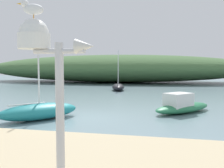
% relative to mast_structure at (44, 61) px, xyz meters
% --- Properties ---
extents(ground_plane, '(120.00, 120.00, 0.00)m').
position_rel_mast_structure_xyz_m(ground_plane, '(-2.43, 8.61, -2.64)').
color(ground_plane, gray).
extents(distant_hill, '(47.46, 15.39, 4.69)m').
position_rel_mast_structure_xyz_m(distant_hill, '(-6.97, 38.72, -0.29)').
color(distant_hill, '#476B3D').
rests_on(distant_hill, ground).
extents(mast_structure, '(1.10, 0.45, 3.03)m').
position_rel_mast_structure_xyz_m(mast_structure, '(0.00, 0.00, 0.00)').
color(mast_structure, silver).
rests_on(mast_structure, beach_sand).
extents(seagull_on_radar, '(0.37, 0.22, 0.26)m').
position_rel_mast_structure_xyz_m(seagull_on_radar, '(-0.16, -0.01, 0.74)').
color(seagull_on_radar, orange).
rests_on(seagull_on_radar, mast_structure).
extents(sailboat_by_sandbar, '(2.08, 4.06, 4.45)m').
position_rel_mast_structure_xyz_m(sailboat_by_sandbar, '(-3.30, 23.48, -2.26)').
color(sailboat_by_sandbar, black).
rests_on(sailboat_by_sandbar, ground).
extents(motorboat_east_reach, '(3.79, 3.93, 1.13)m').
position_rel_mast_structure_xyz_m(motorboat_east_reach, '(2.65, 10.98, -2.23)').
color(motorboat_east_reach, '#287A4C').
rests_on(motorboat_east_reach, ground).
extents(sailboat_off_point, '(3.64, 3.90, 3.89)m').
position_rel_mast_structure_xyz_m(sailboat_off_point, '(-4.28, 7.69, -2.23)').
color(sailboat_off_point, teal).
rests_on(sailboat_off_point, ground).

